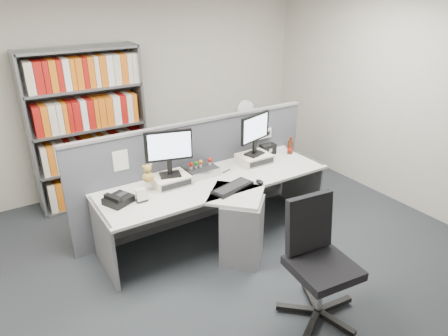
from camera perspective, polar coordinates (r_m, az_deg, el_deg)
ground at (r=4.25m, az=4.85°, el=-14.51°), size 5.50×5.50×0.00m
room_shell at (r=3.43m, az=5.90°, el=9.55°), size 5.04×5.54×2.72m
partition at (r=4.81m, az=-3.78°, el=-0.46°), size 3.00×0.08×1.27m
desk at (r=4.39m, az=0.39°, el=-5.78°), size 2.60×1.20×0.72m
monitor_riser_left at (r=4.35m, az=-7.50°, el=-1.65°), size 0.38×0.31×0.10m
monitor_riser_right at (r=4.86m, az=4.27°, el=1.37°), size 0.38×0.31×0.10m
monitor_left at (r=4.21m, az=-7.76°, el=2.63°), size 0.48×0.21×0.50m
monitor_right at (r=4.74m, az=4.38°, el=5.22°), size 0.47×0.21×0.49m
desktop_pc at (r=4.55m, az=-3.39°, el=-0.31°), size 0.34×0.31×0.09m
figurines at (r=4.49m, az=-3.48°, el=0.70°), size 0.29×0.05×0.09m
keyboard at (r=4.23m, az=1.20°, el=-2.74°), size 0.51×0.30×0.03m
mouse at (r=4.35m, az=5.01°, el=-1.95°), size 0.07×0.11×0.04m
desk_phone at (r=4.08m, az=-14.63°, el=-4.30°), size 0.31×0.30×0.10m
desk_calendar at (r=4.05m, az=-11.52°, el=-3.90°), size 0.11×0.08×0.13m
plush_toy at (r=4.18m, az=-10.62°, el=-0.94°), size 0.12×0.12×0.20m
speaker at (r=5.11m, az=6.16°, el=2.64°), size 0.19×0.11×0.13m
cola_bottle at (r=5.15m, az=9.27°, el=2.89°), size 0.07×0.07×0.23m
shelving_unit at (r=5.44m, az=-18.49°, el=5.01°), size 1.41×0.40×2.00m
filing_cabinet at (r=6.09m, az=2.78°, el=1.98°), size 0.45×0.61×0.70m
desk_fan at (r=5.87m, az=2.91°, el=7.81°), size 0.28×0.17×0.47m
office_chair at (r=3.58m, az=12.93°, el=-12.10°), size 0.69×0.70×1.06m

